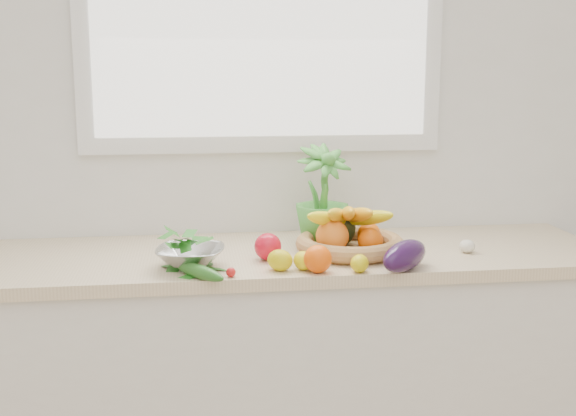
{
  "coord_description": "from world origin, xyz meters",
  "views": [
    {
      "loc": [
        -0.26,
        -0.36,
        1.5
      ],
      "look_at": [
        0.05,
        1.93,
        1.05
      ],
      "focal_mm": 45.0,
      "sensor_mm": 36.0,
      "label": 1
    }
  ],
  "objects": [
    {
      "name": "back_wall",
      "position": [
        0.0,
        2.25,
        1.35
      ],
      "size": [
        4.5,
        0.02,
        2.7
      ],
      "primitive_type": "cube",
      "color": "white",
      "rests_on": "ground"
    },
    {
      "name": "counter_cabinet",
      "position": [
        0.0,
        1.95,
        0.43
      ],
      "size": [
        2.2,
        0.58,
        0.86
      ],
      "primitive_type": "cube",
      "color": "silver",
      "rests_on": "ground"
    },
    {
      "name": "countertop",
      "position": [
        0.0,
        1.95,
        0.88
      ],
      "size": [
        2.24,
        0.62,
        0.04
      ],
      "primitive_type": "cube",
      "color": "beige",
      "rests_on": "counter_cabinet"
    },
    {
      "name": "orange_loose",
      "position": [
        0.11,
        1.68,
        0.94
      ],
      "size": [
        0.11,
        0.11,
        0.08
      ],
      "primitive_type": "sphere",
      "rotation": [
        0.0,
        0.0,
        -0.32
      ],
      "color": "#FF5808",
      "rests_on": "countertop"
    },
    {
      "name": "lemon_a",
      "position": [
        0.07,
        1.72,
        0.93
      ],
      "size": [
        0.08,
        0.09,
        0.06
      ],
      "primitive_type": "ellipsoid",
      "rotation": [
        0.0,
        0.0,
        0.35
      ],
      "color": "yellow",
      "rests_on": "countertop"
    },
    {
      "name": "lemon_b",
      "position": [
        0.23,
        1.67,
        0.93
      ],
      "size": [
        0.08,
        0.08,
        0.05
      ],
      "primitive_type": "ellipsoid",
      "rotation": [
        0.0,
        0.0,
        -0.41
      ],
      "color": "#D6C30B",
      "rests_on": "countertop"
    },
    {
      "name": "lemon_c",
      "position": [
        -0.0,
        1.72,
        0.93
      ],
      "size": [
        0.1,
        0.1,
        0.06
      ],
      "primitive_type": "ellipsoid",
      "rotation": [
        0.0,
        0.0,
        0.88
      ],
      "color": "#CFBB0B",
      "rests_on": "countertop"
    },
    {
      "name": "apple",
      "position": [
        -0.03,
        1.85,
        0.94
      ],
      "size": [
        0.1,
        0.1,
        0.09
      ],
      "primitive_type": "sphere",
      "rotation": [
        0.0,
        0.0,
        -0.24
      ],
      "color": "red",
      "rests_on": "countertop"
    },
    {
      "name": "ginger",
      "position": [
        0.18,
        1.81,
        0.92
      ],
      "size": [
        0.12,
        0.06,
        0.04
      ],
      "primitive_type": "cube",
      "rotation": [
        0.0,
        0.0,
        0.08
      ],
      "color": "tan",
      "rests_on": "countertop"
    },
    {
      "name": "garlic_a",
      "position": [
        0.64,
        1.85,
        0.92
      ],
      "size": [
        0.05,
        0.05,
        0.04
      ],
      "primitive_type": "ellipsoid",
      "rotation": [
        0.0,
        0.0,
        -0.05
      ],
      "color": "white",
      "rests_on": "countertop"
    },
    {
      "name": "garlic_b",
      "position": [
        0.13,
        2.01,
        0.92
      ],
      "size": [
        0.07,
        0.07,
        0.05
      ],
      "primitive_type": "ellipsoid",
      "rotation": [
        0.0,
        0.0,
        0.3
      ],
      "color": "white",
      "rests_on": "countertop"
    },
    {
      "name": "garlic_c",
      "position": [
        0.31,
        1.86,
        0.92
      ],
      "size": [
        0.06,
        0.06,
        0.04
      ],
      "primitive_type": "ellipsoid",
      "rotation": [
        0.0,
        0.0,
        0.22
      ],
      "color": "white",
      "rests_on": "countertop"
    },
    {
      "name": "eggplant",
      "position": [
        0.37,
        1.67,
        0.95
      ],
      "size": [
        0.22,
        0.23,
        0.09
      ],
      "primitive_type": "ellipsoid",
      "rotation": [
        0.0,
        0.0,
        -0.75
      ],
      "color": "#280F38",
      "rests_on": "countertop"
    },
    {
      "name": "cucumber",
      "position": [
        -0.25,
        1.67,
        0.92
      ],
      "size": [
        0.17,
        0.2,
        0.04
      ],
      "primitive_type": "ellipsoid",
      "rotation": [
        0.0,
        0.0,
        0.64
      ],
      "color": "#1E5A1A",
      "rests_on": "countertop"
    },
    {
      "name": "radish",
      "position": [
        -0.15,
        1.67,
        0.91
      ],
      "size": [
        0.04,
        0.04,
        0.03
      ],
      "primitive_type": "sphere",
      "rotation": [
        0.0,
        0.0,
        0.31
      ],
      "color": "red",
      "rests_on": "countertop"
    },
    {
      "name": "potted_herb",
      "position": [
        0.18,
        2.03,
        1.07
      ],
      "size": [
        0.25,
        0.25,
        0.34
      ],
      "primitive_type": "imported",
      "rotation": [
        0.0,
        0.0,
        0.35
      ],
      "color": "green",
      "rests_on": "countertop"
    },
    {
      "name": "fruit_basket",
      "position": [
        0.25,
        1.9,
        0.95
      ],
      "size": [
        0.4,
        0.4,
        0.19
      ],
      "color": "tan",
      "rests_on": "countertop"
    },
    {
      "name": "colander_with_spinach",
      "position": [
        -0.27,
        1.78,
        0.96
      ],
      "size": [
        0.24,
        0.24,
        0.11
      ],
      "color": "white",
      "rests_on": "countertop"
    }
  ]
}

